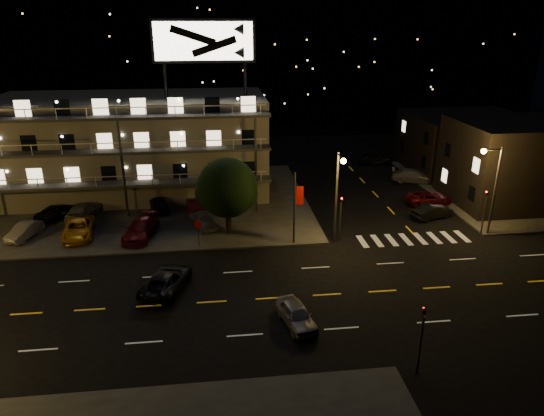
{
  "coord_description": "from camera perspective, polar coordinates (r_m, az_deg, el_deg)",
  "views": [
    {
      "loc": [
        -1.27,
        -28.65,
        17.78
      ],
      "look_at": [
        3.09,
        8.0,
        3.55
      ],
      "focal_mm": 32.0,
      "sensor_mm": 36.0,
      "label": 1
    }
  ],
  "objects": [
    {
      "name": "motel",
      "position": [
        54.67,
        -15.85,
        7.13
      ],
      "size": [
        28.0,
        13.8,
        18.1
      ],
      "color": "gray",
      "rests_on": "ground"
    },
    {
      "name": "side_bldg_back",
      "position": [
        66.26,
        21.74,
        7.14
      ],
      "size": [
        14.06,
        12.0,
        7.0
      ],
      "color": "black",
      "rests_on": "ground"
    },
    {
      "name": "lot_car_4",
      "position": [
        44.75,
        -8.04,
        -1.4
      ],
      "size": [
        3.03,
        4.28,
        1.35
      ],
      "primitive_type": "imported",
      "rotation": [
        0.0,
        0.0,
        0.41
      ],
      "color": "gray",
      "rests_on": "curb_nw"
    },
    {
      "name": "signal_sw",
      "position": [
        27.26,
        17.19,
        -13.92
      ],
      "size": [
        0.2,
        0.27,
        4.6
      ],
      "color": "#2D2D30",
      "rests_on": "ground"
    },
    {
      "name": "road_car_west",
      "position": [
        35.32,
        -12.32,
        -8.3
      ],
      "size": [
        3.96,
        5.79,
        1.47
      ],
      "primitive_type": "imported",
      "rotation": [
        0.0,
        0.0,
        2.83
      ],
      "color": "black",
      "rests_on": "ground"
    },
    {
      "name": "side_car_0",
      "position": [
        49.15,
        18.36,
        -0.39
      ],
      "size": [
        4.42,
        2.72,
        1.38
      ],
      "primitive_type": "imported",
      "rotation": [
        0.0,
        0.0,
        1.9
      ],
      "color": "black",
      "rests_on": "ground"
    },
    {
      "name": "lot_car_3",
      "position": [
        43.78,
        -15.17,
        -2.36
      ],
      "size": [
        3.11,
        5.57,
        1.53
      ],
      "primitive_type": "imported",
      "rotation": [
        0.0,
        0.0,
        -0.19
      ],
      "color": "#550C13",
      "rests_on": "curb_nw"
    },
    {
      "name": "side_car_3",
      "position": [
        66.23,
        12.04,
        5.71
      ],
      "size": [
        4.54,
        2.18,
        1.5
      ],
      "primitive_type": "imported",
      "rotation": [
        0.0,
        0.0,
        1.48
      ],
      "color": "black",
      "rests_on": "ground"
    },
    {
      "name": "side_bldg_front",
      "position": [
        56.16,
        27.42,
        4.75
      ],
      "size": [
        14.06,
        10.0,
        8.5
      ],
      "color": "black",
      "rests_on": "ground"
    },
    {
      "name": "curb_ne",
      "position": [
        60.48,
        24.75,
        2.07
      ],
      "size": [
        16.0,
        24.0,
        0.15
      ],
      "primitive_type": "cube",
      "color": "#323230",
      "rests_on": "ground"
    },
    {
      "name": "lot_car_7",
      "position": [
        49.74,
        -21.22,
        -0.25
      ],
      "size": [
        3.04,
        5.47,
        1.5
      ],
      "primitive_type": "imported",
      "rotation": [
        0.0,
        0.0,
        2.95
      ],
      "color": "gray",
      "rests_on": "curb_nw"
    },
    {
      "name": "stop_sign",
      "position": [
        40.58,
        -8.67,
        -2.5
      ],
      "size": [
        0.91,
        0.11,
        2.61
      ],
      "color": "#2D2D30",
      "rests_on": "ground"
    },
    {
      "name": "lot_car_1",
      "position": [
        47.27,
        -27.15,
        -2.44
      ],
      "size": [
        2.46,
        4.09,
        1.27
      ],
      "primitive_type": "imported",
      "rotation": [
        0.0,
        0.0,
        -0.31
      ],
      "color": "gray",
      "rests_on": "curb_nw"
    },
    {
      "name": "signal_ne",
      "position": [
        46.4,
        23.79,
        0.08
      ],
      "size": [
        0.27,
        0.2,
        4.6
      ],
      "color": "#2D2D30",
      "rests_on": "ground"
    },
    {
      "name": "side_car_2",
      "position": [
        59.69,
        16.38,
        3.63
      ],
      "size": [
        5.6,
        3.9,
        1.51
      ],
      "primitive_type": "imported",
      "rotation": [
        0.0,
        0.0,
        1.19
      ],
      "color": "gray",
      "rests_on": "ground"
    },
    {
      "name": "ground",
      "position": [
        33.74,
        -3.67,
        -10.77
      ],
      "size": [
        140.0,
        140.0,
        0.0
      ],
      "primitive_type": "plane",
      "color": "black",
      "rests_on": "ground"
    },
    {
      "name": "lot_car_8",
      "position": [
        49.5,
        -13.22,
        0.53
      ],
      "size": [
        2.59,
        4.52,
        1.45
      ],
      "primitive_type": "imported",
      "rotation": [
        0.0,
        0.0,
        3.36
      ],
      "color": "black",
      "rests_on": "curb_nw"
    },
    {
      "name": "signal_nw",
      "position": [
        41.43,
        8.07,
        -0.68
      ],
      "size": [
        0.2,
        0.27,
        4.6
      ],
      "color": "#2D2D30",
      "rests_on": "ground"
    },
    {
      "name": "streetlight_ne",
      "position": [
        45.58,
        24.5,
        2.8
      ],
      "size": [
        1.92,
        0.44,
        8.0
      ],
      "color": "#2D2D30",
      "rests_on": "ground"
    },
    {
      "name": "tree",
      "position": [
        42.03,
        -5.35,
        2.17
      ],
      "size": [
        5.45,
        5.24,
        6.86
      ],
      "color": "black",
      "rests_on": "curb_nw"
    },
    {
      "name": "road_car_east",
      "position": [
        30.98,
        2.9,
        -12.44
      ],
      "size": [
        2.46,
        4.28,
        1.37
      ],
      "primitive_type": "imported",
      "rotation": [
        0.0,
        0.0,
        0.22
      ],
      "color": "gray",
      "rests_on": "ground"
    },
    {
      "name": "lot_car_6",
      "position": [
        51.0,
        -24.01,
        -0.32
      ],
      "size": [
        3.57,
        4.84,
        1.22
      ],
      "primitive_type": "imported",
      "rotation": [
        0.0,
        0.0,
        2.75
      ],
      "color": "black",
      "rests_on": "curb_nw"
    },
    {
      "name": "lot_car_2",
      "position": [
        45.63,
        -21.79,
        -2.26
      ],
      "size": [
        3.01,
        5.45,
        1.44
      ],
      "primitive_type": "imported",
      "rotation": [
        0.0,
        0.0,
        0.12
      ],
      "color": "orange",
      "rests_on": "curb_nw"
    },
    {
      "name": "lot_car_9",
      "position": [
        48.25,
        -9.01,
        0.29
      ],
      "size": [
        2.06,
        4.53,
        1.44
      ],
      "primitive_type": "imported",
      "rotation": [
        0.0,
        0.0,
        3.27
      ],
      "color": "#550C13",
      "rests_on": "curb_nw"
    },
    {
      "name": "hill_backdrop",
      "position": [
        97.74,
        -9.95,
        17.13
      ],
      "size": [
        120.0,
        25.0,
        24.0
      ],
      "color": "black",
      "rests_on": "ground"
    },
    {
      "name": "streetlight_nc",
      "position": [
        39.98,
        7.74,
        2.18
      ],
      "size": [
        0.44,
        1.92,
        8.0
      ],
      "color": "#2D2D30",
      "rests_on": "ground"
    },
    {
      "name": "side_car_1",
      "position": [
        52.8,
        17.94,
        1.12
      ],
      "size": [
        4.91,
        2.39,
        1.35
      ],
      "primitive_type": "imported",
      "rotation": [
        0.0,
        0.0,
        1.6
      ],
      "color": "#550C13",
      "rests_on": "ground"
    },
    {
      "name": "curb_nw",
      "position": [
        53.31,
        -20.17,
        0.34
      ],
      "size": [
        44.0,
        24.0,
        0.15
      ],
      "primitive_type": "cube",
      "color": "#323230",
      "rests_on": "ground"
    },
    {
      "name": "banner_north",
      "position": [
        40.24,
        2.76,
        0.16
      ],
      "size": [
        0.83,
        0.16,
        6.4
      ],
      "color": "#2D2D30",
      "rests_on": "ground"
    }
  ]
}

